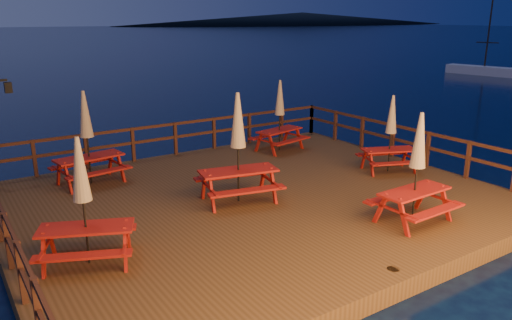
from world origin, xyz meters
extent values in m
plane|color=black|center=(0.00, 0.00, 0.00)|extent=(500.00, 500.00, 0.00)
cube|color=#4B3118|center=(0.00, 0.00, 0.20)|extent=(12.00, 10.00, 0.40)
cylinder|color=#361C11|center=(0.00, -4.60, -0.30)|extent=(0.24, 0.24, 1.40)
cylinder|color=#361C11|center=(0.00, 4.60, -0.30)|extent=(0.24, 0.24, 1.40)
cylinder|color=#361C11|center=(5.60, 4.60, -0.30)|extent=(0.24, 0.24, 1.40)
cube|color=#361C11|center=(0.00, 4.85, 1.45)|extent=(11.70, 0.06, 0.09)
cube|color=#361C11|center=(0.00, 4.85, 1.01)|extent=(11.70, 0.06, 0.09)
cube|color=#361C11|center=(-4.68, 4.85, 0.95)|extent=(0.10, 0.10, 1.10)
cube|color=#361C11|center=(0.00, 4.85, 0.95)|extent=(0.10, 0.10, 1.10)
cube|color=#361C11|center=(4.68, 4.85, 0.95)|extent=(0.10, 0.10, 1.10)
cube|color=#361C11|center=(-5.85, 0.00, 1.01)|extent=(0.06, 9.70, 0.09)
cube|color=#361C11|center=(-5.85, 0.00, 0.95)|extent=(0.10, 0.10, 1.10)
cube|color=#361C11|center=(5.85, 0.00, 1.45)|extent=(0.06, 9.70, 0.09)
cube|color=#361C11|center=(5.85, 0.00, 1.01)|extent=(0.06, 9.70, 0.09)
cube|color=#361C11|center=(5.85, 0.00, 0.95)|extent=(0.10, 0.10, 1.10)
cube|color=#361C11|center=(5.85, 3.88, 0.95)|extent=(0.10, 0.10, 1.10)
cube|color=black|center=(-4.85, 4.55, 3.05)|extent=(0.18, 0.18, 0.28)
sphere|color=#FFBB66|center=(-4.85, 4.55, 3.05)|extent=(0.14, 0.14, 0.14)
ellipsoid|color=black|center=(185.00, 230.00, 3.50)|extent=(230.40, 86.40, 7.00)
cube|color=white|center=(33.54, 14.65, 0.26)|extent=(2.28, 7.43, 0.94)
cylinder|color=black|center=(33.54, 15.18, 5.44)|extent=(0.13, 0.13, 10.47)
cylinder|color=black|center=(33.54, 15.18, 2.72)|extent=(0.35, 1.88, 0.08)
cube|color=#9C1A0E|center=(-0.54, -0.04, 1.20)|extent=(2.02, 1.12, 0.05)
cube|color=#9C1A0E|center=(-0.41, 0.58, 0.88)|extent=(1.93, 0.69, 0.05)
cube|color=#9C1A0E|center=(-0.67, -0.66, 0.88)|extent=(1.93, 0.69, 0.05)
cube|color=#9C1A0E|center=(-1.24, 0.47, 0.80)|extent=(0.08, 0.12, 0.80)
cube|color=#9C1A0E|center=(-1.39, -0.22, 0.80)|extent=(0.08, 0.12, 0.80)
cube|color=#9C1A0E|center=(0.31, 0.13, 0.80)|extent=(0.08, 0.12, 0.80)
cube|color=#9C1A0E|center=(0.16, -0.55, 0.80)|extent=(0.08, 0.12, 0.80)
cylinder|color=black|center=(-0.54, -0.04, 1.73)|extent=(0.05, 0.05, 2.65)
cone|color=tan|center=(-0.54, -0.04, 2.47)|extent=(0.38, 0.38, 1.33)
sphere|color=black|center=(-0.54, -0.04, 3.08)|extent=(0.07, 0.07, 0.07)
cube|color=#9C1A0E|center=(-4.60, -1.27, 1.11)|extent=(1.83, 1.30, 0.05)
cube|color=#9C1A0E|center=(-4.37, -0.76, 0.83)|extent=(1.67, 0.93, 0.05)
cube|color=#9C1A0E|center=(-4.83, -1.79, 0.83)|extent=(1.67, 0.93, 0.05)
cube|color=#9C1A0E|center=(-5.12, -0.70, 0.76)|extent=(0.09, 0.11, 0.71)
cube|color=#9C1A0E|center=(-5.37, -1.27, 0.76)|extent=(0.09, 0.11, 0.71)
cube|color=#9C1A0E|center=(-3.82, -1.28, 0.76)|extent=(0.09, 0.11, 0.71)
cube|color=#9C1A0E|center=(-4.08, -1.85, 0.76)|extent=(0.09, 0.11, 0.71)
cylinder|color=black|center=(-4.60, -1.27, 1.58)|extent=(0.04, 0.04, 2.37)
cone|color=tan|center=(-4.60, -1.27, 2.25)|extent=(0.34, 0.34, 1.18)
sphere|color=black|center=(-4.60, -1.27, 2.80)|extent=(0.07, 0.07, 0.07)
cube|color=#9C1A0E|center=(2.05, -3.32, 1.13)|extent=(1.77, 0.73, 0.05)
cube|color=#9C1A0E|center=(2.04, -2.73, 0.84)|extent=(1.75, 0.32, 0.05)
cube|color=#9C1A0E|center=(2.07, -3.90, 0.84)|extent=(1.75, 0.32, 0.05)
cube|color=#9C1A0E|center=(1.32, -3.02, 0.76)|extent=(0.06, 0.10, 0.73)
cube|color=#9C1A0E|center=(1.33, -3.66, 0.76)|extent=(0.06, 0.10, 0.73)
cube|color=#9C1A0E|center=(2.77, -2.97, 0.76)|extent=(0.06, 0.10, 0.73)
cube|color=#9C1A0E|center=(2.79, -3.61, 0.76)|extent=(0.06, 0.10, 0.73)
cylinder|color=black|center=(2.05, -3.32, 1.61)|extent=(0.04, 0.04, 2.43)
cone|color=tan|center=(2.05, -3.32, 2.29)|extent=(0.35, 0.35, 1.21)
sphere|color=black|center=(2.05, -3.32, 2.85)|extent=(0.07, 0.07, 0.07)
cube|color=#9C1A0E|center=(-3.23, 3.39, 1.15)|extent=(1.88, 0.94, 0.05)
cube|color=#9C1A0E|center=(-3.31, 3.99, 0.85)|extent=(1.82, 0.52, 0.05)
cube|color=#9C1A0E|center=(-3.15, 2.80, 0.85)|extent=(1.82, 0.52, 0.05)
cube|color=#9C1A0E|center=(-4.02, 3.62, 0.78)|extent=(0.07, 0.11, 0.75)
cube|color=#9C1A0E|center=(-3.93, 2.96, 0.78)|extent=(0.07, 0.11, 0.75)
cube|color=#9C1A0E|center=(-2.53, 3.82, 0.78)|extent=(0.07, 0.11, 0.75)
cube|color=#9C1A0E|center=(-2.44, 3.17, 0.78)|extent=(0.07, 0.11, 0.75)
cylinder|color=black|center=(-3.23, 3.39, 1.65)|extent=(0.04, 0.04, 2.50)
cone|color=tan|center=(-3.23, 3.39, 2.35)|extent=(0.36, 0.36, 1.25)
sphere|color=black|center=(-3.23, 3.39, 2.93)|extent=(0.07, 0.07, 0.07)
cube|color=#9C1A0E|center=(4.51, -0.37, 1.06)|extent=(1.71, 1.18, 0.04)
cube|color=#9C1A0E|center=(4.71, 0.12, 0.80)|extent=(1.57, 0.83, 0.04)
cube|color=#9C1A0E|center=(4.31, -0.86, 0.80)|extent=(1.57, 0.83, 0.04)
cube|color=#9C1A0E|center=(4.00, 0.15, 0.73)|extent=(0.08, 0.10, 0.66)
cube|color=#9C1A0E|center=(3.78, -0.39, 0.73)|extent=(0.08, 0.10, 0.66)
cube|color=#9C1A0E|center=(5.23, -0.35, 0.73)|extent=(0.08, 0.10, 0.66)
cube|color=#9C1A0E|center=(5.01, -0.89, 0.73)|extent=(0.08, 0.10, 0.66)
cylinder|color=black|center=(4.51, -0.37, 1.51)|extent=(0.04, 0.04, 2.21)
cone|color=tan|center=(4.51, -0.37, 2.13)|extent=(0.32, 0.32, 1.11)
sphere|color=black|center=(4.51, -0.37, 2.64)|extent=(0.06, 0.06, 0.06)
cube|color=#9C1A0E|center=(3.24, 3.43, 1.10)|extent=(1.79, 0.98, 0.05)
cube|color=#9C1A0E|center=(3.13, 3.98, 0.82)|extent=(1.71, 0.60, 0.05)
cube|color=#9C1A0E|center=(3.36, 2.88, 0.82)|extent=(1.71, 0.60, 0.05)
cube|color=#9C1A0E|center=(2.49, 3.59, 0.75)|extent=(0.07, 0.10, 0.70)
cube|color=#9C1A0E|center=(2.62, 2.98, 0.75)|extent=(0.07, 0.10, 0.70)
cube|color=#9C1A0E|center=(3.87, 3.87, 0.75)|extent=(0.07, 0.10, 0.70)
cube|color=#9C1A0E|center=(4.00, 3.27, 0.75)|extent=(0.07, 0.10, 0.70)
cylinder|color=black|center=(3.24, 3.43, 1.57)|extent=(0.04, 0.04, 2.34)
cone|color=tan|center=(3.24, 3.43, 2.23)|extent=(0.34, 0.34, 1.17)
sphere|color=black|center=(3.24, 3.43, 2.77)|extent=(0.07, 0.07, 0.07)
camera|label=1|loc=(-6.66, -10.08, 4.87)|focal=35.00mm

